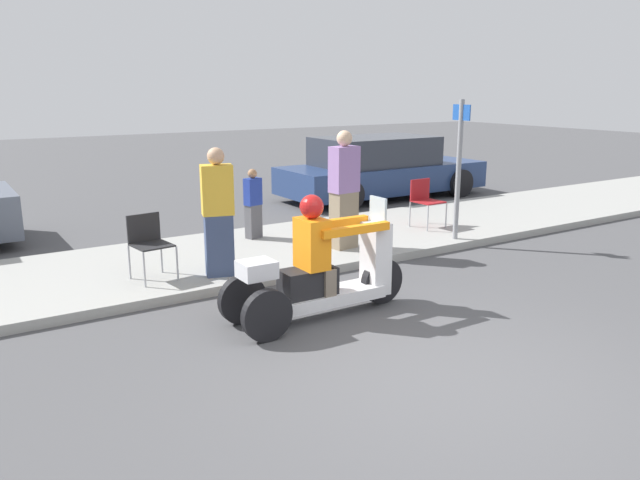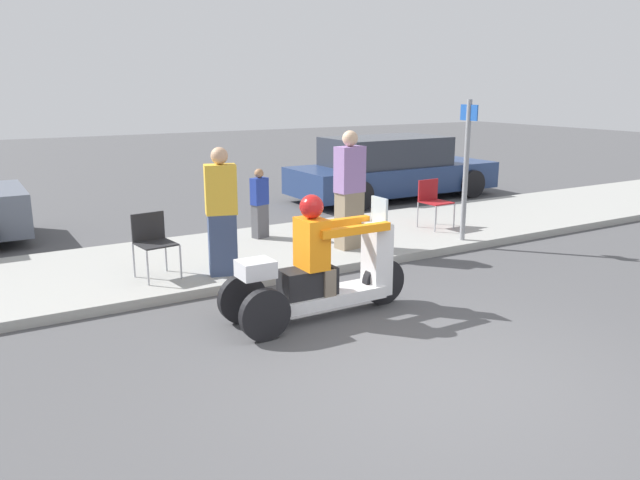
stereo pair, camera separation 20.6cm
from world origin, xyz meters
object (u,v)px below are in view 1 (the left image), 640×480
spectator_end_of_line (218,215)px  street_sign (459,164)px  spectator_far_back (253,205)px  folding_chair_curbside (425,198)px  spectator_with_child (344,192)px  folding_chair_set_back (148,240)px  motorcycle_trike (320,274)px  parked_car_lot_left (380,169)px

spectator_end_of_line → street_sign: size_ratio=0.75×
spectator_far_back → folding_chair_curbside: (2.91, -0.81, -0.04)m
folding_chair_curbside → spectator_end_of_line: bearing=-169.4°
spectator_with_child → folding_chair_curbside: spectator_with_child is taller
spectator_far_back → folding_chair_set_back: spectator_far_back is taller
motorcycle_trike → spectator_with_child: spectator_with_child is taller
spectator_with_child → folding_chair_set_back: size_ratio=2.16×
spectator_far_back → spectator_end_of_line: (-1.28, -1.60, 0.26)m
motorcycle_trike → spectator_end_of_line: (-0.45, 1.71, 0.42)m
folding_chair_set_back → street_sign: (4.81, -0.55, 0.69)m
spectator_with_child → spectator_far_back: bearing=124.1°
street_sign → spectator_with_child: bearing=165.1°
spectator_with_child → folding_chair_set_back: bearing=178.8°
spectator_far_back → street_sign: 3.32m
motorcycle_trike → parked_car_lot_left: parked_car_lot_left is taller
motorcycle_trike → parked_car_lot_left: 7.79m
spectator_end_of_line → parked_car_lot_left: 7.00m
spectator_end_of_line → folding_chair_set_back: bearing=155.4°
folding_chair_curbside → street_sign: bearing=-101.2°
spectator_with_child → motorcycle_trike: bearing=-130.2°
spectator_far_back → folding_chair_set_back: (-2.09, -1.23, -0.04)m
spectator_far_back → folding_chair_curbside: size_ratio=1.37×
spectator_with_child → spectator_end_of_line: spectator_with_child is taller
spectator_with_child → folding_chair_curbside: size_ratio=2.16×
parked_car_lot_left → street_sign: street_sign is taller
spectator_with_child → spectator_end_of_line: bearing=-171.9°
spectator_with_child → folding_chair_set_back: spectator_with_child is taller
spectator_end_of_line → folding_chair_curbside: spectator_end_of_line is taller
motorcycle_trike → spectator_end_of_line: size_ratio=1.34×
parked_car_lot_left → spectator_with_child: bearing=-133.8°
spectator_far_back → street_sign: (2.72, -1.78, 0.66)m
motorcycle_trike → street_sign: size_ratio=1.01×
parked_car_lot_left → street_sign: size_ratio=2.20×
spectator_far_back → spectator_end_of_line: 2.07m
motorcycle_trike → parked_car_lot_left: bearing=47.4°
spectator_with_child → spectator_end_of_line: size_ratio=1.07×
spectator_with_child → parked_car_lot_left: spectator_with_child is taller
motorcycle_trike → spectator_far_back: (0.83, 3.31, 0.16)m
spectator_end_of_line → street_sign: (4.00, -0.18, 0.40)m
folding_chair_set_back → motorcycle_trike: bearing=-58.8°
spectator_far_back → spectator_with_child: bearing=-55.9°
spectator_far_back → parked_car_lot_left: parked_car_lot_left is taller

